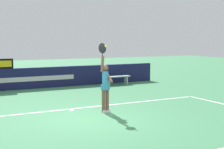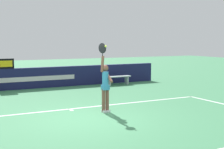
% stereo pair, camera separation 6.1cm
% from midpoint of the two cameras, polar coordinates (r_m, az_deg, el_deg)
% --- Properties ---
extents(ground_plane, '(60.00, 60.00, 0.00)m').
position_cam_midpoint_polar(ground_plane, '(10.07, -4.46, -7.71)').
color(ground_plane, '#3E8154').
extents(court_lines, '(10.99, 5.62, 0.00)m').
position_cam_midpoint_polar(court_lines, '(9.06, -1.56, -9.25)').
color(court_lines, white).
rests_on(court_lines, ground).
extents(back_wall, '(14.03, 0.27, 1.03)m').
position_cam_midpoint_polar(back_wall, '(16.59, -14.12, -0.62)').
color(back_wall, '#181B49').
rests_on(back_wall, ground).
extents(speed_display, '(0.73, 0.18, 0.48)m').
position_cam_midpoint_polar(speed_display, '(16.29, -18.24, 1.80)').
color(speed_display, black).
rests_on(speed_display, back_wall).
extents(tennis_player, '(0.44, 0.44, 2.32)m').
position_cam_midpoint_polar(tennis_player, '(10.79, -1.35, -1.66)').
color(tennis_player, brown).
rests_on(tennis_player, ground).
extents(tennis_ball, '(0.07, 0.07, 0.07)m').
position_cam_midpoint_polar(tennis_ball, '(10.55, -1.27, 4.94)').
color(tennis_ball, '#CFE039').
extents(courtside_bench_far, '(1.42, 0.36, 0.47)m').
position_cam_midpoint_polar(courtside_bench_far, '(17.47, 0.81, -0.64)').
color(courtside_bench_far, '#AEBCBE').
rests_on(courtside_bench_far, ground).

